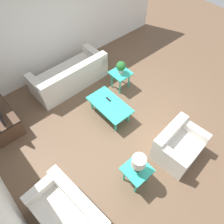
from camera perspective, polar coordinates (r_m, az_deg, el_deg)
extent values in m
plane|color=brown|center=(5.38, 5.44, -3.36)|extent=(14.00, 14.00, 0.00)
cube|color=white|center=(6.37, -14.69, 21.47)|extent=(0.12, 7.20, 2.70)
cube|color=silver|center=(6.28, -11.03, 8.76)|extent=(0.94, 2.09, 0.42)
cube|color=silver|center=(5.80, -9.60, 9.85)|extent=(0.24, 2.08, 0.34)
cube|color=silver|center=(6.47, -4.55, 14.78)|extent=(0.90, 0.22, 0.22)
cube|color=silver|center=(5.80, -19.03, 6.57)|extent=(0.90, 0.22, 0.22)
cube|color=silver|center=(4.97, 16.92, -9.19)|extent=(0.87, 1.07, 0.43)
cube|color=silver|center=(4.71, 15.05, -5.04)|extent=(0.29, 1.01, 0.29)
cube|color=silver|center=(4.49, 14.97, -10.76)|extent=(0.79, 0.23, 0.19)
cube|color=silver|center=(4.96, 20.30, -4.19)|extent=(0.79, 0.23, 0.19)
cube|color=silver|center=(4.34, -11.48, -25.20)|extent=(1.46, 0.91, 0.43)
cube|color=silver|center=(4.02, -8.98, -21.32)|extent=(1.41, 0.33, 0.29)
cube|color=silver|center=(4.27, -17.63, -18.05)|extent=(0.23, 0.79, 0.19)
cube|color=#2DB79E|center=(5.25, -0.63, 1.96)|extent=(1.11, 0.61, 0.04)
cylinder|color=#2DB79E|center=(5.30, 4.27, -1.17)|extent=(0.05, 0.05, 0.37)
cylinder|color=#2DB79E|center=(5.73, -2.01, 4.26)|extent=(0.05, 0.05, 0.37)
cylinder|color=#2DB79E|center=(5.12, 0.95, -3.57)|extent=(0.05, 0.05, 0.37)
cylinder|color=#2DB79E|center=(5.57, -5.26, 2.20)|extent=(0.05, 0.05, 0.37)
cube|color=#2DB79E|center=(5.86, 2.28, 10.13)|extent=(0.49, 0.49, 0.04)
cylinder|color=#2DB79E|center=(6.04, 4.41, 8.11)|extent=(0.04, 0.04, 0.50)
cylinder|color=#2DB79E|center=(6.21, 2.29, 9.69)|extent=(0.04, 0.04, 0.50)
cylinder|color=#2DB79E|center=(5.87, 2.10, 6.69)|extent=(0.04, 0.04, 0.50)
cylinder|color=#2DB79E|center=(6.05, -0.02, 8.34)|extent=(0.04, 0.04, 0.50)
cube|color=#2DB79E|center=(4.25, 6.56, -14.75)|extent=(0.49, 0.49, 0.04)
cylinder|color=#2DB79E|center=(4.52, 9.29, -16.19)|extent=(0.04, 0.04, 0.50)
cylinder|color=#2DB79E|center=(4.59, 6.24, -13.45)|extent=(0.04, 0.04, 0.50)
cylinder|color=#2DB79E|center=(4.41, 6.24, -18.90)|extent=(0.04, 0.04, 0.50)
cylinder|color=#2DB79E|center=(4.48, 3.17, -16.00)|extent=(0.04, 0.04, 0.50)
cube|color=#4C3323|center=(5.76, -26.98, -1.92)|extent=(1.06, 0.62, 0.50)
cylinder|color=#B2ADA3|center=(5.81, 2.30, 10.67)|extent=(0.15, 0.15, 0.11)
sphere|color=#236B2D|center=(5.71, 2.35, 11.90)|extent=(0.25, 0.25, 0.25)
cylinder|color=#333333|center=(4.13, 6.72, -14.03)|extent=(0.12, 0.12, 0.22)
cylinder|color=white|center=(3.94, 7.02, -12.71)|extent=(0.26, 0.26, 0.21)
cube|color=black|center=(5.33, -0.94, 3.36)|extent=(0.16, 0.04, 0.02)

